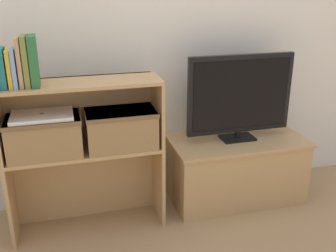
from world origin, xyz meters
The scene contains 15 objects.
ground_plane centered at (0.00, 0.00, 0.00)m, with size 16.00×16.00×0.00m, color #A37F56.
wall_back centered at (0.00, 0.49, 1.20)m, with size 10.00×0.05×2.40m.
tv_stand centered at (0.50, 0.23, 0.22)m, with size 0.90×0.47×0.44m.
tv centered at (0.50, 0.22, 0.73)m, with size 0.70×0.14×0.56m.
bookshelf_lower_tier centered at (-0.50, 0.20, 0.32)m, with size 0.89×0.28×0.52m.
bookshelf_upper_tier centered at (-0.50, 0.19, 0.77)m, with size 0.89×0.28×0.40m.
book_teal centered at (-0.87, 0.10, 1.01)m, with size 0.04×0.12×0.20m.
book_mustard centered at (-0.83, 0.10, 1.01)m, with size 0.02×0.14×0.20m.
book_skyblue centered at (-0.81, 0.10, 1.01)m, with size 0.02×0.14×0.20m.
book_tan centered at (-0.78, 0.10, 1.04)m, with size 0.02×0.12×0.25m.
book_olive centered at (-0.75, 0.10, 1.04)m, with size 0.03×0.13×0.26m.
book_forest centered at (-0.72, 0.10, 1.04)m, with size 0.04×0.14×0.26m.
storage_basket_left centered at (-0.71, 0.12, 0.63)m, with size 0.40×0.25×0.22m.
storage_basket_right centered at (-0.28, 0.12, 0.63)m, with size 0.40×0.25×0.22m.
laptop centered at (-0.71, 0.12, 0.74)m, with size 0.33×0.23×0.02m.
Camera 1 is at (-0.58, -1.98, 1.43)m, focal length 42.00 mm.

